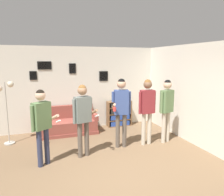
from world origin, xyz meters
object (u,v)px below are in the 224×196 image
person_player_foreground_center (83,113)px  person_watcher_holding_cup (121,105)px  bottle_on_floor (46,141)px  person_spectator_near_bookshelf (147,105)px  drinking_cup (122,99)px  person_player_foreground_left (42,120)px  person_spectator_far_right (167,104)px  bookshelf (119,113)px  couch (68,124)px  floor_lamp (6,100)px

person_player_foreground_center → person_watcher_holding_cup: person_watcher_holding_cup is taller
bottle_on_floor → person_player_foreground_center: bearing=-53.3°
person_spectator_near_bookshelf → drinking_cup: bearing=89.1°
person_player_foreground_left → person_watcher_holding_cup: 2.00m
person_watcher_holding_cup → person_spectator_far_right: 1.31m
person_spectator_near_bookshelf → person_watcher_holding_cup: bearing=176.4°
person_spectator_far_right → bookshelf: bearing=109.7°
person_player_foreground_center → drinking_cup: person_player_foreground_center is taller
couch → bookshelf: size_ratio=2.04×
floor_lamp → drinking_cup: bearing=9.3°
couch → bookshelf: (1.81, 0.20, 0.16)m
person_player_foreground_left → person_player_foreground_center: bearing=9.6°
person_player_foreground_left → couch: bearing=68.2°
person_player_foreground_center → person_spectator_near_bookshelf: person_spectator_near_bookshelf is taller
person_watcher_holding_cup → person_spectator_near_bookshelf: (0.72, -0.05, -0.03)m
couch → bottle_on_floor: bearing=-134.6°
bookshelf → person_player_foreground_center: bearing=-129.7°
floor_lamp → bottle_on_floor: size_ratio=7.20×
bookshelf → bottle_on_floor: bookshelf is taller
bookshelf → person_watcher_holding_cup: person_watcher_holding_cup is taller
bookshelf → drinking_cup: size_ratio=7.51×
person_spectator_near_bookshelf → drinking_cup: person_spectator_near_bookshelf is taller
floor_lamp → person_spectator_far_right: bearing=-17.4°
person_watcher_holding_cup → drinking_cup: size_ratio=15.50×
person_spectator_far_right → person_watcher_holding_cup: bearing=176.9°
floor_lamp → person_player_foreground_left: (0.85, -1.61, -0.18)m
person_player_foreground_left → person_watcher_holding_cup: bearing=11.1°
person_player_foreground_center → bookshelf: bearing=50.3°
person_spectator_far_right → person_player_foreground_center: bearing=-176.1°
bookshelf → person_player_foreground_center: 2.72m
person_player_foreground_left → person_player_foreground_center: 0.93m
bookshelf → person_spectator_near_bookshelf: person_spectator_near_bookshelf is taller
floor_lamp → person_spectator_far_right: size_ratio=0.98×
bookshelf → person_spectator_near_bookshelf: bearing=-87.4°
couch → person_watcher_holding_cup: bearing=-53.9°
person_player_foreground_center → person_spectator_near_bookshelf: bearing=6.0°
person_watcher_holding_cup → floor_lamp: bearing=156.6°
person_spectator_near_bookshelf → bottle_on_floor: size_ratio=7.45×
bookshelf → drinking_cup: (0.11, -0.00, 0.50)m
couch → floor_lamp: 1.93m
bookshelf → person_player_foreground_center: size_ratio=0.51×
person_spectator_near_bookshelf → person_spectator_far_right: person_spectator_near_bookshelf is taller
person_player_foreground_left → bottle_on_floor: (0.08, 1.27, -0.93)m
person_spectator_far_right → drinking_cup: bearing=106.6°
person_player_foreground_center → bottle_on_floor: bearing=126.7°
bookshelf → person_watcher_holding_cup: bearing=-109.5°
couch → person_watcher_holding_cup: person_watcher_holding_cup is taller
couch → person_spectator_far_right: bearing=-34.0°
person_player_foreground_left → person_spectator_far_right: (3.27, 0.31, 0.06)m
person_spectator_far_right → drinking_cup: person_spectator_far_right is taller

